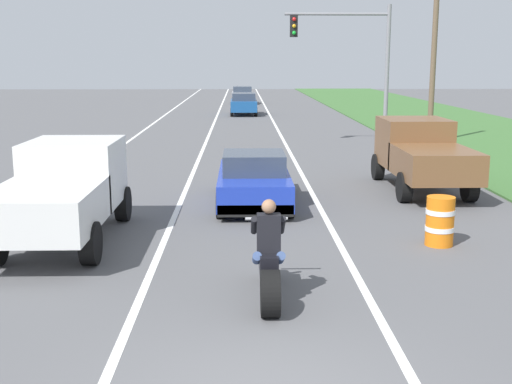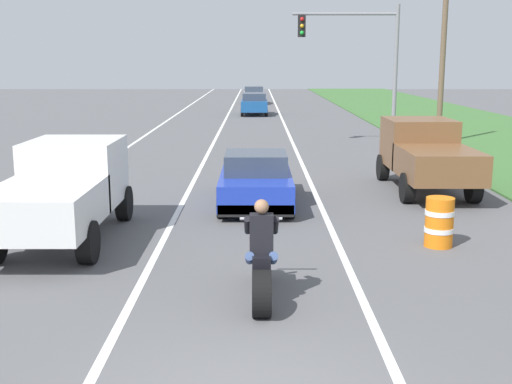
{
  "view_description": "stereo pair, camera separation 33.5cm",
  "coord_description": "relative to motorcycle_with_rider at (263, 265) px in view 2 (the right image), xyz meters",
  "views": [
    {
      "loc": [
        -0.2,
        -6.34,
        3.67
      ],
      "look_at": [
        0.11,
        6.85,
        1.0
      ],
      "focal_mm": 45.69,
      "sensor_mm": 36.0,
      "label": 1
    },
    {
      "loc": [
        0.13,
        -6.34,
        3.67
      ],
      "look_at": [
        0.11,
        6.85,
        1.0
      ],
      "focal_mm": 45.69,
      "sensor_mm": 36.0,
      "label": 2
    }
  ],
  "objects": [
    {
      "name": "traffic_light_mast_near",
      "position": [
        4.51,
        18.81,
        3.4
      ],
      "size": [
        4.54,
        0.34,
        6.0
      ],
      "color": "gray",
      "rests_on": "ground"
    },
    {
      "name": "lane_stripe_centre_dashed",
      "position": [
        -2.02,
        16.77,
        -0.59
      ],
      "size": [
        0.14,
        120.0,
        0.01
      ],
      "primitive_type": "cube",
      "color": "white",
      "rests_on": "ground"
    },
    {
      "name": "pickup_truck_left_lane_white",
      "position": [
        -4.04,
        3.56,
        0.51
      ],
      "size": [
        2.02,
        4.8,
        1.98
      ],
      "color": "silver",
      "rests_on": "ground"
    },
    {
      "name": "lane_stripe_right_solid",
      "position": [
        1.58,
        16.77,
        -0.59
      ],
      "size": [
        0.14,
        120.0,
        0.01
      ],
      "primitive_type": "cube",
      "color": "white",
      "rests_on": "ground"
    },
    {
      "name": "utility_pole_roadside",
      "position": [
        8.05,
        19.33,
        3.05
      ],
      "size": [
        0.24,
        0.24,
        7.28
      ],
      "primitive_type": "cylinder",
      "color": "brown",
      "rests_on": "ground"
    },
    {
      "name": "construction_barrel_nearest",
      "position": [
        3.58,
        3.06,
        -0.09
      ],
      "size": [
        0.58,
        0.58,
        1.0
      ],
      "color": "orange",
      "rests_on": "ground"
    },
    {
      "name": "sports_car_blue",
      "position": [
        -0.09,
        7.0,
        0.04
      ],
      "size": [
        1.84,
        4.3,
        1.37
      ],
      "color": "#1E38B2",
      "rests_on": "ground"
    },
    {
      "name": "distant_car_further_ahead",
      "position": [
        -0.26,
        47.18,
        0.18
      ],
      "size": [
        1.8,
        4.0,
        1.5
      ],
      "color": "#B2B2B7",
      "rests_on": "ground"
    },
    {
      "name": "distant_car_far_ahead",
      "position": [
        -0.2,
        35.4,
        0.18
      ],
      "size": [
        1.8,
        4.0,
        1.5
      ],
      "color": "#194C8C",
      "rests_on": "ground"
    },
    {
      "name": "lane_stripe_left_solid",
      "position": [
        -5.62,
        16.77,
        -0.59
      ],
      "size": [
        0.14,
        120.0,
        0.01
      ],
      "primitive_type": "cube",
      "color": "white",
      "rests_on": "ground"
    },
    {
      "name": "motorcycle_with_rider",
      "position": [
        0.0,
        0.0,
        0.0
      ],
      "size": [
        0.7,
        2.21,
        1.62
      ],
      "color": "black",
      "rests_on": "ground"
    },
    {
      "name": "pickup_truck_right_shoulder_brown",
      "position": [
        4.75,
        8.76,
        0.51
      ],
      "size": [
        2.02,
        4.8,
        1.98
      ],
      "color": "brown",
      "rests_on": "ground"
    }
  ]
}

